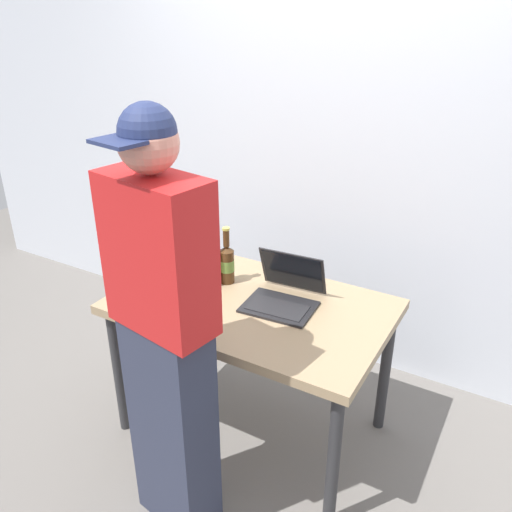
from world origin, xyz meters
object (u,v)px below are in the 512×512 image
(laptop, at_px, (284,293))
(coffee_mug, at_px, (169,268))
(beer_bottle_brown, at_px, (227,263))
(person_figure, at_px, (166,340))
(beer_bottle_amber, at_px, (212,264))

(laptop, distance_m, coffee_mug, 0.64)
(beer_bottle_brown, relative_size, person_figure, 0.17)
(laptop, bearing_deg, beer_bottle_amber, -176.61)
(laptop, height_order, coffee_mug, laptop)
(laptop, height_order, beer_bottle_amber, beer_bottle_amber)
(laptop, relative_size, person_figure, 0.19)
(laptop, bearing_deg, coffee_mug, -175.16)
(beer_bottle_amber, relative_size, coffee_mug, 2.63)
(laptop, relative_size, beer_bottle_brown, 1.16)
(coffee_mug, bearing_deg, laptop, 4.84)
(beer_bottle_amber, bearing_deg, person_figure, -69.66)
(beer_bottle_brown, xyz_separation_m, beer_bottle_amber, (-0.05, -0.06, 0.00))
(beer_bottle_brown, relative_size, beer_bottle_amber, 1.03)
(beer_bottle_amber, distance_m, coffee_mug, 0.26)
(beer_bottle_brown, bearing_deg, beer_bottle_amber, -129.21)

